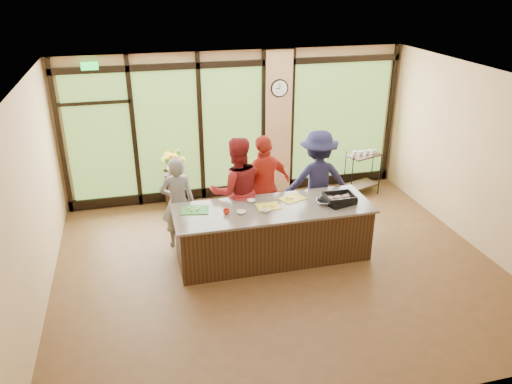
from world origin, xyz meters
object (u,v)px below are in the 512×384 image
cook_left (178,202)px  roasting_pan (339,201)px  bar_cart (363,167)px  island_base (273,234)px  cook_right (317,181)px  flower_stand (175,189)px

cook_left → roasting_pan: 2.70m
cook_left → bar_cart: size_ratio=1.69×
island_base → cook_left: 1.70m
roasting_pan → bar_cart: bearing=39.8°
cook_right → flower_stand: 2.92m
island_base → cook_left: bearing=150.8°
flower_stand → island_base: bearing=-58.7°
roasting_pan → bar_cart: (1.50, 2.21, -0.39)m
cook_left → roasting_pan: bearing=158.2°
cook_right → flower_stand: size_ratio=2.47×
island_base → roasting_pan: 1.21m
flower_stand → cook_right: bearing=-30.8°
island_base → cook_right: (1.07, 0.84, 0.49)m
flower_stand → roasting_pan: bearing=-44.0°
island_base → cook_right: cook_right is taller
flower_stand → bar_cart: 3.96m
cook_left → flower_stand: size_ratio=2.14×
cook_left → roasting_pan: size_ratio=3.41×
cook_left → flower_stand: (0.08, 1.55, -0.43)m
cook_right → roasting_pan: cook_right is taller
cook_left → bar_cart: cook_left is taller
roasting_pan → island_base: bearing=158.1°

